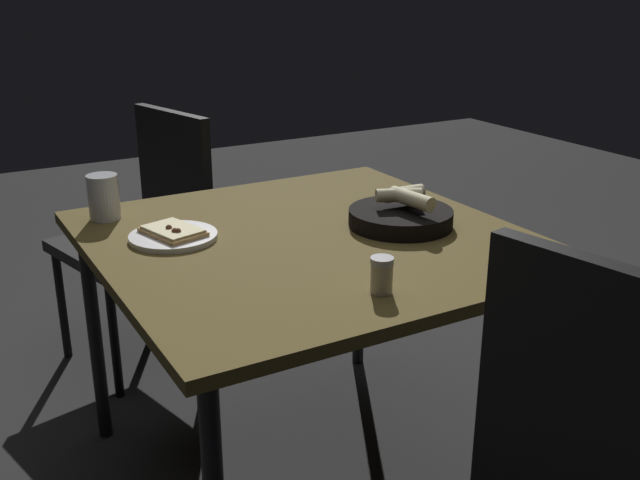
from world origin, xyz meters
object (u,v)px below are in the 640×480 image
(pepper_shaker, at_px, (382,277))
(bread_basket, at_px, (402,215))
(pizza_plate, at_px, (173,235))
(beer_glass, at_px, (104,200))
(chair_near, at_px, (149,221))
(dining_table, at_px, (308,257))

(pepper_shaker, bearing_deg, bread_basket, 49.02)
(pizza_plate, xyz_separation_m, beer_glass, (-0.11, 0.25, 0.04))
(bread_basket, bearing_deg, beer_glass, 146.20)
(bread_basket, relative_size, chair_near, 0.31)
(bread_basket, xyz_separation_m, beer_glass, (-0.66, 0.44, 0.02))
(dining_table, relative_size, beer_glass, 8.60)
(pepper_shaker, bearing_deg, beer_glass, 115.53)
(bread_basket, bearing_deg, chair_near, 112.29)
(dining_table, relative_size, bread_basket, 3.84)
(bread_basket, distance_m, pepper_shaker, 0.44)
(beer_glass, bearing_deg, pepper_shaker, -64.47)
(pepper_shaker, bearing_deg, pizza_plate, 116.66)
(dining_table, xyz_separation_m, beer_glass, (-0.41, 0.39, 0.11))
(chair_near, bearing_deg, pepper_shaker, -85.40)
(bread_basket, xyz_separation_m, chair_near, (-0.40, 0.97, -0.23))
(bread_basket, distance_m, beer_glass, 0.80)
(beer_glass, bearing_deg, dining_table, -43.83)
(pizza_plate, height_order, bread_basket, bread_basket)
(pizza_plate, distance_m, pepper_shaker, 0.60)
(bread_basket, relative_size, beer_glass, 2.24)
(pizza_plate, height_order, pepper_shaker, pepper_shaker)
(beer_glass, bearing_deg, bread_basket, -33.80)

